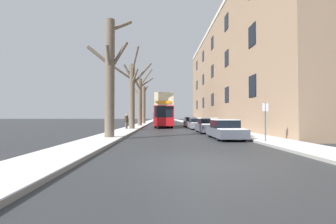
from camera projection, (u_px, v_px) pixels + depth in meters
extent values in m
plane|color=#303335|center=(205.00, 164.00, 7.05)|extent=(320.00, 320.00, 0.00)
cube|color=gray|center=(148.00, 122.00, 59.88)|extent=(2.22, 130.00, 0.13)
cube|color=white|center=(148.00, 122.00, 59.88)|extent=(2.20, 130.00, 0.03)
cube|color=gray|center=(186.00, 122.00, 60.16)|extent=(2.22, 130.00, 0.13)
cube|color=white|center=(186.00, 122.00, 60.16)|extent=(2.20, 130.00, 0.03)
cube|color=#8C7056|center=(243.00, 74.00, 33.34)|extent=(9.00, 41.54, 15.82)
cube|color=black|center=(252.00, 86.00, 18.52)|extent=(0.08, 1.40, 1.80)
cube|color=black|center=(227.00, 95.00, 25.83)|extent=(0.08, 1.40, 1.80)
cube|color=black|center=(212.00, 100.00, 33.13)|extent=(0.08, 1.40, 1.80)
cube|color=black|center=(203.00, 103.00, 40.44)|extent=(0.08, 1.40, 1.80)
cube|color=black|center=(197.00, 105.00, 47.75)|extent=(0.08, 1.40, 1.80)
cube|color=black|center=(252.00, 36.00, 18.61)|extent=(0.08, 1.40, 1.80)
cube|color=black|center=(227.00, 58.00, 25.92)|extent=(0.08, 1.40, 1.80)
cube|color=black|center=(212.00, 71.00, 33.22)|extent=(0.08, 1.40, 1.80)
cube|color=black|center=(203.00, 79.00, 40.53)|extent=(0.08, 1.40, 1.80)
cube|color=black|center=(197.00, 85.00, 47.84)|extent=(0.08, 1.40, 1.80)
cube|color=black|center=(226.00, 22.00, 26.01)|extent=(0.08, 1.40, 1.80)
cube|color=black|center=(212.00, 43.00, 33.31)|extent=(0.08, 1.40, 1.80)
cube|color=black|center=(203.00, 56.00, 40.62)|extent=(0.08, 1.40, 1.80)
cube|color=black|center=(197.00, 66.00, 47.93)|extent=(0.08, 1.40, 1.80)
cube|color=beige|center=(212.00, 24.00, 33.37)|extent=(0.12, 40.71, 0.44)
cylinder|color=brown|center=(110.00, 79.00, 14.70)|extent=(0.62, 0.62, 7.88)
cylinder|color=brown|center=(118.00, 56.00, 14.90)|extent=(1.31, 0.56, 2.10)
cylinder|color=brown|center=(121.00, 26.00, 15.63)|extent=(1.39, 1.88, 1.44)
cylinder|color=brown|center=(108.00, 58.00, 14.25)|extent=(0.28, 1.15, 1.53)
cylinder|color=brown|center=(99.00, 56.00, 14.61)|extent=(1.54, 0.46, 1.28)
cylinder|color=brown|center=(132.00, 97.00, 25.08)|extent=(0.63, 0.63, 7.37)
cylinder|color=brown|center=(135.00, 77.00, 24.52)|extent=(1.04, 1.48, 1.62)
cylinder|color=brown|center=(135.00, 60.00, 24.55)|extent=(1.12, 1.53, 2.71)
cylinder|color=brown|center=(121.00, 72.00, 24.57)|extent=(2.52, 1.32, 1.70)
cylinder|color=brown|center=(128.00, 72.00, 24.95)|extent=(1.10, 0.64, 1.70)
cylinder|color=brown|center=(142.00, 74.00, 25.50)|extent=(2.33, 0.93, 2.84)
cylinder|color=brown|center=(140.00, 102.00, 34.64)|extent=(0.65, 0.65, 7.37)
cylinder|color=brown|center=(146.00, 78.00, 34.48)|extent=(2.10, 0.79, 2.64)
cylinder|color=brown|center=(137.00, 83.00, 33.59)|extent=(0.84, 2.39, 1.68)
cylinder|color=brown|center=(146.00, 83.00, 34.97)|extent=(2.14, 0.73, 1.70)
cylinder|color=brown|center=(137.00, 93.00, 34.99)|extent=(1.12, 0.95, 1.49)
cylinder|color=brown|center=(144.00, 105.00, 44.46)|extent=(0.73, 0.73, 7.47)
cylinder|color=brown|center=(143.00, 94.00, 45.22)|extent=(0.49, 1.63, 1.40)
cylinder|color=brown|center=(140.00, 89.00, 44.70)|extent=(1.88, 0.69, 2.15)
cylinder|color=brown|center=(142.00, 87.00, 45.58)|extent=(1.15, 2.37, 2.67)
cylinder|color=brown|center=(146.00, 90.00, 44.63)|extent=(1.02, 0.50, 1.66)
cube|color=red|center=(164.00, 116.00, 32.63)|extent=(2.47, 10.44, 2.54)
cube|color=beige|center=(164.00, 102.00, 32.67)|extent=(2.42, 10.23, 1.52)
cube|color=beige|center=(164.00, 96.00, 32.69)|extent=(2.42, 10.23, 0.12)
cube|color=black|center=(164.00, 113.00, 32.64)|extent=(2.50, 9.19, 1.32)
cube|color=black|center=(164.00, 101.00, 32.67)|extent=(2.50, 9.19, 1.16)
cube|color=black|center=(164.00, 112.00, 27.44)|extent=(2.23, 0.06, 1.39)
cube|color=orange|center=(164.00, 102.00, 27.46)|extent=(1.73, 0.05, 0.32)
cylinder|color=black|center=(156.00, 124.00, 29.45)|extent=(0.30, 1.04, 1.04)
cylinder|color=black|center=(172.00, 124.00, 29.51)|extent=(0.30, 1.04, 1.04)
cylinder|color=black|center=(157.00, 123.00, 35.50)|extent=(0.30, 1.04, 1.04)
cylinder|color=black|center=(170.00, 123.00, 35.56)|extent=(0.30, 1.04, 1.04)
cube|color=#474C56|center=(225.00, 132.00, 14.92)|extent=(1.74, 4.20, 0.55)
cube|color=black|center=(224.00, 124.00, 15.10)|extent=(1.49, 2.10, 0.53)
cube|color=white|center=(224.00, 120.00, 15.11)|extent=(1.46, 2.00, 0.05)
cube|color=white|center=(232.00, 129.00, 13.44)|extent=(1.56, 1.10, 0.04)
cylinder|color=black|center=(219.00, 136.00, 13.64)|extent=(0.20, 0.66, 0.66)
cylinder|color=black|center=(243.00, 136.00, 13.68)|extent=(0.20, 0.66, 0.66)
cylinder|color=black|center=(210.00, 133.00, 16.16)|extent=(0.20, 0.66, 0.66)
cylinder|color=black|center=(231.00, 133.00, 16.20)|extent=(0.20, 0.66, 0.66)
cube|color=#474C56|center=(208.00, 128.00, 20.55)|extent=(1.77, 4.07, 0.65)
cube|color=black|center=(207.00, 121.00, 20.73)|extent=(1.52, 2.03, 0.49)
cube|color=white|center=(207.00, 118.00, 20.73)|extent=(1.48, 1.93, 0.09)
cube|color=white|center=(211.00, 124.00, 19.12)|extent=(1.59, 1.06, 0.07)
cylinder|color=black|center=(202.00, 130.00, 19.31)|extent=(0.20, 0.62, 0.62)
cylinder|color=black|center=(220.00, 130.00, 19.35)|extent=(0.20, 0.62, 0.62)
cylinder|color=black|center=(197.00, 129.00, 21.75)|extent=(0.20, 0.62, 0.62)
cylinder|color=black|center=(213.00, 129.00, 21.79)|extent=(0.20, 0.62, 0.62)
cube|color=slate|center=(197.00, 125.00, 26.91)|extent=(1.85, 4.51, 0.62)
cube|color=black|center=(197.00, 120.00, 27.10)|extent=(1.59, 2.25, 0.52)
cube|color=white|center=(197.00, 118.00, 27.11)|extent=(1.55, 2.14, 0.06)
cube|color=white|center=(199.00, 123.00, 25.32)|extent=(1.67, 1.18, 0.04)
cylinder|color=black|center=(192.00, 127.00, 25.53)|extent=(0.20, 0.66, 0.66)
cylinder|color=black|center=(206.00, 127.00, 25.58)|extent=(0.20, 0.66, 0.66)
cylinder|color=black|center=(189.00, 126.00, 28.23)|extent=(0.20, 0.66, 0.66)
cylinder|color=black|center=(202.00, 126.00, 28.28)|extent=(0.20, 0.66, 0.66)
cube|color=#9EA3AD|center=(190.00, 123.00, 33.03)|extent=(1.74, 4.16, 0.64)
cube|color=black|center=(190.00, 119.00, 33.21)|extent=(1.50, 2.08, 0.60)
cube|color=white|center=(190.00, 117.00, 33.21)|extent=(1.47, 1.97, 0.05)
cube|color=white|center=(192.00, 121.00, 31.56)|extent=(1.57, 1.09, 0.04)
cylinder|color=black|center=(186.00, 125.00, 31.76)|extent=(0.20, 0.67, 0.67)
cylinder|color=black|center=(197.00, 125.00, 31.80)|extent=(0.20, 0.67, 0.67)
cylinder|color=black|center=(184.00, 124.00, 34.25)|extent=(0.20, 0.67, 0.67)
cylinder|color=black|center=(194.00, 124.00, 34.29)|extent=(0.20, 0.67, 0.67)
cube|color=#333842|center=(158.00, 118.00, 50.32)|extent=(2.04, 5.56, 2.15)
cube|color=black|center=(158.00, 115.00, 47.58)|extent=(1.79, 0.06, 0.95)
cylinder|color=black|center=(154.00, 122.00, 48.50)|extent=(0.22, 0.68, 0.68)
cylinder|color=black|center=(162.00, 122.00, 48.55)|extent=(0.22, 0.68, 0.68)
cylinder|color=black|center=(155.00, 122.00, 52.05)|extent=(0.22, 0.68, 0.68)
cylinder|color=black|center=(162.00, 122.00, 52.10)|extent=(0.22, 0.68, 0.68)
cylinder|color=#4C4742|center=(127.00, 126.00, 25.07)|extent=(0.19, 0.19, 0.84)
cylinder|color=#4C4742|center=(126.00, 126.00, 24.90)|extent=(0.19, 0.19, 0.84)
cylinder|color=#2D2319|center=(126.00, 119.00, 25.00)|extent=(0.39, 0.39, 0.73)
sphere|color=tan|center=(126.00, 115.00, 25.01)|extent=(0.23, 0.23, 0.23)
cylinder|color=#4C4F54|center=(265.00, 123.00, 12.12)|extent=(0.07, 0.07, 2.25)
cube|color=silver|center=(265.00, 107.00, 12.12)|extent=(0.32, 0.02, 0.44)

